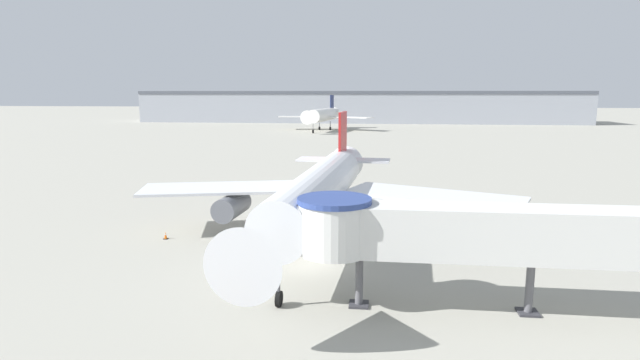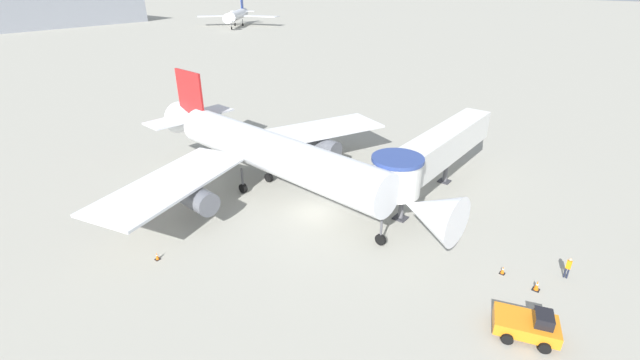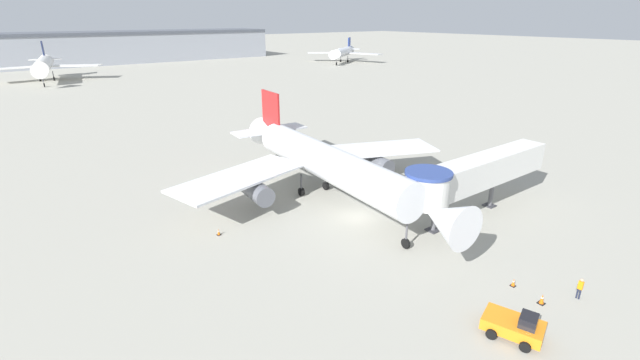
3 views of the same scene
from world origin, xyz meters
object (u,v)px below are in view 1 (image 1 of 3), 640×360
Objects in this scene: traffic_cone_port_wing at (166,236)px; background_jet_navy_tail at (323,115)px; jet_bridge at (453,231)px; main_airplane at (320,191)px.

background_jet_navy_tail is (-0.75, 121.39, 4.63)m from traffic_cone_port_wing.
background_jet_navy_tail reaches higher than jet_bridge.
main_airplane is 121.41m from background_jet_navy_tail.
main_airplane reaches higher than jet_bridge.
background_jet_navy_tail is (-22.03, 132.49, 0.44)m from jet_bridge.
main_airplane is 13.30m from traffic_cone_port_wing.
background_jet_navy_tail is (-13.44, 120.66, 0.72)m from main_airplane.
main_airplane is 56.69× the size of traffic_cone_port_wing.
jet_bridge is at bearing -50.12° from main_airplane.
main_airplane is 1.05× the size of background_jet_navy_tail.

